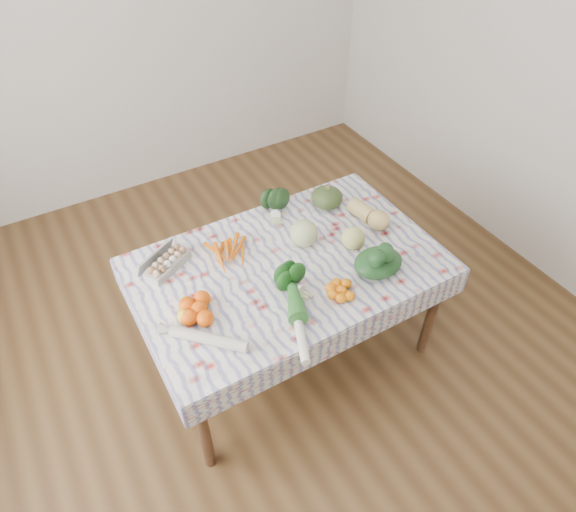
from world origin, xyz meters
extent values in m
plane|color=#51361B|center=(0.00, 0.00, 0.00)|extent=(4.50, 4.50, 0.00)
cube|color=silver|center=(0.00, 2.25, 1.40)|extent=(4.00, 0.04, 2.80)
cube|color=brown|center=(0.00, 0.00, 0.73)|extent=(1.60, 1.00, 0.04)
cylinder|color=brown|center=(-0.74, -0.44, 0.35)|extent=(0.06, 0.06, 0.71)
cylinder|color=brown|center=(0.74, -0.44, 0.35)|extent=(0.06, 0.06, 0.71)
cylinder|color=brown|center=(-0.74, 0.44, 0.35)|extent=(0.06, 0.06, 0.71)
cylinder|color=brown|center=(0.74, 0.44, 0.35)|extent=(0.06, 0.06, 0.71)
cube|color=white|center=(0.00, 0.00, 0.76)|extent=(1.66, 1.06, 0.01)
cube|color=#B1B2AD|center=(-0.58, 0.29, 0.80)|extent=(0.29, 0.23, 0.07)
cube|color=orange|center=(-0.25, 0.19, 0.78)|extent=(0.29, 0.28, 0.04)
ellipsoid|color=#193416|center=(0.15, 0.41, 0.83)|extent=(0.21, 0.20, 0.15)
ellipsoid|color=#354B22|center=(0.47, 0.33, 0.83)|extent=(0.22, 0.22, 0.13)
sphere|color=#B8CA84|center=(0.16, 0.10, 0.84)|extent=(0.18, 0.18, 0.16)
ellipsoid|color=tan|center=(0.60, 0.07, 0.83)|extent=(0.17, 0.29, 0.13)
cube|color=#FA5908|center=(-0.56, -0.10, 0.81)|extent=(0.34, 0.34, 0.09)
ellipsoid|color=#174A15|center=(-0.08, -0.18, 0.82)|extent=(0.18, 0.18, 0.11)
cube|color=orange|center=(0.12, -0.33, 0.79)|extent=(0.25, 0.25, 0.06)
sphere|color=#C9C96B|center=(0.38, -0.07, 0.83)|extent=(0.16, 0.16, 0.13)
ellipsoid|color=#153718|center=(0.39, -0.29, 0.82)|extent=(0.28, 0.22, 0.12)
cylinder|color=beige|center=(-0.59, -0.27, 0.79)|extent=(0.32, 0.33, 0.06)
cylinder|color=white|center=(-0.18, -0.41, 0.79)|extent=(0.22, 0.43, 0.05)
camera|label=1|loc=(-1.01, -1.74, 2.71)|focal=32.00mm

